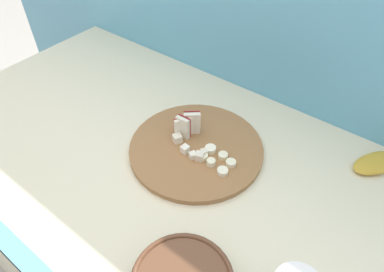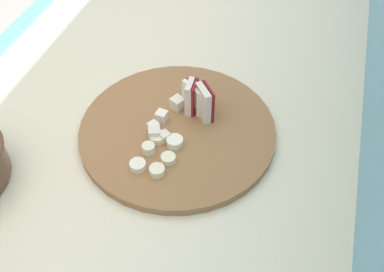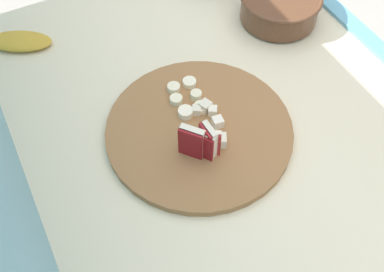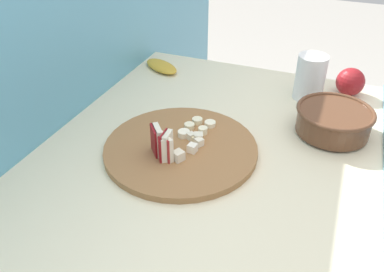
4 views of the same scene
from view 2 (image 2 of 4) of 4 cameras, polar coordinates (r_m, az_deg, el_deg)
tiled_countertop at (r=1.24m, az=-2.99°, el=-8.62°), size 1.28×0.79×0.88m
tile_backsplash at (r=0.99m, az=19.66°, el=-4.37°), size 2.40×0.04×1.45m
cutting_board at (r=0.81m, az=-1.84°, el=0.68°), size 0.35×0.35×0.02m
apple_wedge_fan at (r=0.81m, az=0.71°, el=4.68°), size 0.06×0.07×0.07m
apple_dice_pile at (r=0.81m, az=-3.18°, el=2.18°), size 0.11×0.08×0.02m
banana_slice_rows at (r=0.76m, az=-4.28°, el=-2.04°), size 0.10×0.07×0.02m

